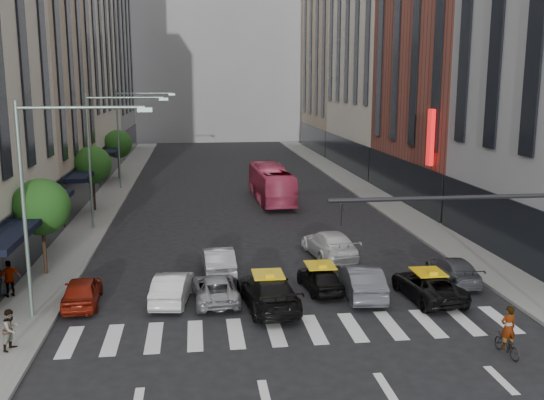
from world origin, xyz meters
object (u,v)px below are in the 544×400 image
object	(u,v)px
streetlamp_near	(46,181)
streetlamp_far	(128,126)
car_white_front	(172,287)
bus	(271,184)
pedestrian_far	(10,279)
pedestrian_near	(11,329)
taxi_center	(320,278)
taxi_left	(268,291)
streetlamp_mid	(103,143)
motorcycle	(507,345)
car_red	(82,291)

from	to	relation	value
streetlamp_near	streetlamp_far	xyz separation A→B (m)	(0.00, 32.00, 0.00)
streetlamp_near	car_white_front	bearing A→B (deg)	16.60
bus	pedestrian_far	distance (m)	26.40
pedestrian_near	taxi_center	bearing A→B (deg)	-44.41
streetlamp_far	taxi_left	world-z (taller)	streetlamp_far
streetlamp_far	bus	size ratio (longest dim) A/B	0.84
streetlamp_mid	bus	size ratio (longest dim) A/B	0.84
taxi_center	motorcycle	world-z (taller)	taxi_center
streetlamp_near	motorcycle	world-z (taller)	streetlamp_near
streetlamp_mid	streetlamp_far	xyz separation A→B (m)	(0.00, 16.00, 0.00)
streetlamp_far	car_white_front	distance (m)	31.38
car_red	car_white_front	distance (m)	4.00
taxi_left	pedestrian_far	bearing A→B (deg)	-18.52
streetlamp_near	pedestrian_near	world-z (taller)	streetlamp_near
car_white_front	streetlamp_far	bearing A→B (deg)	-73.36
streetlamp_mid	car_red	size ratio (longest dim) A/B	2.31
car_white_front	pedestrian_far	xyz separation A→B (m)	(-7.40, 1.20, 0.33)
streetlamp_near	car_red	distance (m)	5.51
pedestrian_near	pedestrian_far	world-z (taller)	pedestrian_far
car_red	taxi_left	size ratio (longest dim) A/B	0.75
motorcycle	pedestrian_far	bearing A→B (deg)	-28.06
streetlamp_near	taxi_center	bearing A→B (deg)	9.59
motorcycle	pedestrian_near	xyz separation A→B (m)	(-18.02, 2.51, 0.52)
car_red	streetlamp_far	bearing A→B (deg)	-91.72
streetlamp_near	taxi_center	xyz separation A→B (m)	(11.80, 1.99, -5.27)
bus	taxi_center	bearing A→B (deg)	86.91
car_red	car_white_front	size ratio (longest dim) A/B	0.94
pedestrian_far	car_red	bearing A→B (deg)	129.06
streetlamp_mid	pedestrian_far	size ratio (longest dim) A/B	5.25
streetlamp_near	taxi_left	world-z (taller)	streetlamp_near
bus	pedestrian_near	xyz separation A→B (m)	(-13.16, -27.69, -0.56)
streetlamp_mid	taxi_center	world-z (taller)	streetlamp_mid
streetlamp_far	taxi_left	xyz separation A→B (m)	(9.08, -31.85, -5.14)
motorcycle	pedestrian_near	size ratio (longest dim) A/B	0.99
car_white_front	bus	world-z (taller)	bus
bus	pedestrian_far	size ratio (longest dim) A/B	6.22
streetlamp_near	taxi_left	bearing A→B (deg)	0.92
car_white_front	bus	size ratio (longest dim) A/B	0.39
streetlamp_mid	taxi_left	size ratio (longest dim) A/B	1.72
streetlamp_near	streetlamp_far	distance (m)	32.00
bus	car_red	bearing A→B (deg)	61.67
bus	motorcycle	world-z (taller)	bus
streetlamp_near	pedestrian_near	distance (m)	5.99
streetlamp_far	car_white_front	world-z (taller)	streetlamp_far
streetlamp_far	taxi_center	distance (m)	32.67
streetlamp_mid	taxi_left	distance (m)	18.98
streetlamp_far	taxi_center	bearing A→B (deg)	-68.53
bus	pedestrian_near	size ratio (longest dim) A/B	6.88
streetlamp_near	streetlamp_mid	bearing A→B (deg)	90.00
bus	pedestrian_far	bearing A→B (deg)	53.93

